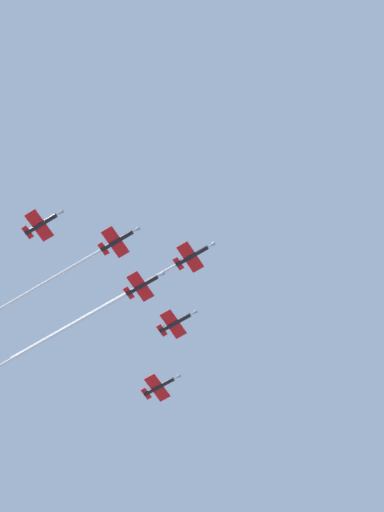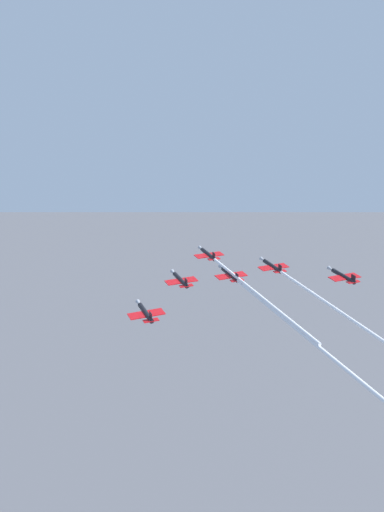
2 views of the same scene
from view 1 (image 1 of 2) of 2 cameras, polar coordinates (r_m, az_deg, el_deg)
jet_lead at (r=235.37m, az=-3.76°, el=-2.13°), size 22.56×58.68×2.37m
jet_port_inner at (r=238.20m, az=-0.99°, el=-4.08°), size 8.68×11.35×2.37m
jet_starboard_inner at (r=237.46m, az=-9.73°, el=-2.09°), size 27.92×74.18×2.37m
jet_port_outer at (r=240.38m, az=-7.31°, el=-4.19°), size 24.79×65.13×2.37m
jet_starboard_outer at (r=246.72m, az=-1.98°, el=-7.93°), size 8.68×11.35×2.37m
jet_center_rear at (r=229.86m, az=-9.13°, el=1.95°), size 8.68×11.35×2.37m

